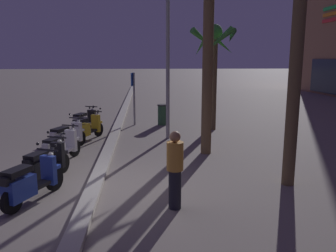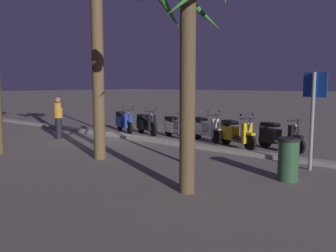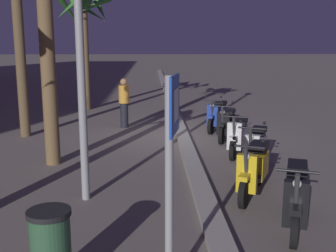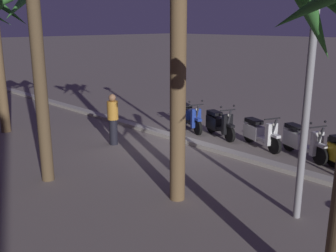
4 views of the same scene
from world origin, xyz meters
TOP-DOWN VIEW (x-y plane):
  - ground_plane at (0.00, 0.00)m, footprint 200.00×200.00m
  - curb_strip at (0.00, -0.13)m, footprint 60.00×0.36m
  - scooter_black_lead_nearest at (-6.24, -1.40)m, footprint 1.76×0.85m
  - scooter_yellow_mid_rear at (-4.89, -1.11)m, footprint 1.71×0.95m
  - scooter_white_mid_centre at (-3.38, -1.52)m, footprint 1.71×0.91m
  - scooter_white_second_in_line at (-2.06, -1.41)m, footprint 1.69×0.85m
  - scooter_black_last_in_row at (-0.48, -1.41)m, footprint 1.64×0.83m
  - scooter_blue_far_back at (0.85, -1.36)m, footprint 1.71×0.92m
  - crossing_sign at (-7.93, 0.58)m, footprint 0.59×0.17m
  - palm_tree_near_sign at (5.15, 3.45)m, footprint 2.26×2.37m
  - pedestrian_strolling_near_curb at (1.27, 1.66)m, footprint 0.34×0.34m
  - litter_bin at (-7.86, 1.90)m, footprint 0.48×0.48m

SIDE VIEW (x-z plane):
  - ground_plane at x=0.00m, z-range 0.00..0.00m
  - curb_strip at x=0.00m, z-range 0.00..0.12m
  - scooter_white_second_in_line at x=-2.06m, z-range -0.08..0.96m
  - scooter_black_last_in_row at x=-0.48m, z-range -0.14..1.03m
  - scooter_white_mid_centre at x=-3.38m, z-range -0.13..1.05m
  - scooter_black_lead_nearest at x=-6.24m, z-range -0.06..0.98m
  - scooter_blue_far_back at x=0.85m, z-range -0.12..1.05m
  - scooter_yellow_mid_rear at x=-4.89m, z-range -0.12..1.05m
  - litter_bin at x=-7.86m, z-range 0.01..0.96m
  - pedestrian_strolling_near_curb at x=1.27m, z-range 0.04..1.65m
  - crossing_sign at x=-7.93m, z-range 0.30..2.70m
  - palm_tree_near_sign at x=5.15m, z-range 1.19..5.96m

